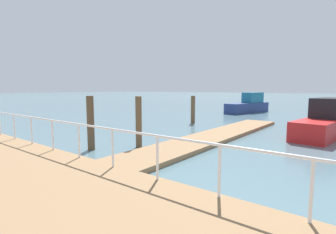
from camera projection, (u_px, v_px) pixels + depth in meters
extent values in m
plane|color=slate|center=(52.00, 131.00, 15.19)|extent=(300.00, 300.00, 0.00)
cube|color=#93704C|center=(213.00, 137.00, 13.00)|extent=(14.94, 2.00, 0.18)
cylinder|color=white|center=(312.00, 191.00, 4.01)|extent=(0.06, 0.06, 1.05)
cylinder|color=white|center=(219.00, 171.00, 4.98)|extent=(0.06, 0.06, 1.05)
cylinder|color=white|center=(157.00, 158.00, 5.95)|extent=(0.06, 0.06, 1.05)
cylinder|color=white|center=(113.00, 148.00, 6.92)|extent=(0.06, 0.06, 1.05)
cylinder|color=white|center=(79.00, 141.00, 7.89)|extent=(0.06, 0.06, 1.05)
cylinder|color=white|center=(53.00, 135.00, 8.86)|extent=(0.06, 0.06, 1.05)
cylinder|color=white|center=(32.00, 131.00, 9.83)|extent=(0.06, 0.06, 1.05)
cylinder|color=white|center=(14.00, 127.00, 10.79)|extent=(0.06, 0.06, 1.05)
cylinder|color=white|center=(0.00, 124.00, 11.76)|extent=(0.06, 0.06, 1.05)
cylinder|color=white|center=(186.00, 140.00, 5.40)|extent=(0.06, 23.94, 0.06)
cylinder|color=brown|center=(91.00, 123.00, 10.45)|extent=(0.29, 0.29, 2.25)
cylinder|color=brown|center=(193.00, 109.00, 18.74)|extent=(0.32, 0.32, 2.02)
cylinder|color=brown|center=(139.00, 122.00, 10.94)|extent=(0.27, 0.27, 2.22)
cube|color=red|center=(327.00, 126.00, 13.87)|extent=(7.11, 2.58, 0.97)
cube|color=black|center=(330.00, 107.00, 14.02)|extent=(3.12, 1.70, 1.07)
cube|color=navy|center=(247.00, 108.00, 26.95)|extent=(6.20, 2.79, 1.04)
cube|color=#1E6B8C|center=(253.00, 98.00, 27.45)|extent=(2.64, 1.69, 1.10)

